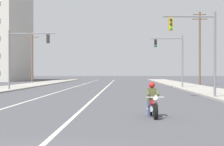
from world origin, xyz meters
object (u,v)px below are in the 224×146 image
object	(u,v)px
motorcycle_with_rider	(153,103)
utility_pole_right_far	(200,46)
traffic_signal_near_right	(200,42)
traffic_signal_near_left	(22,51)
utility_pole_left_far	(32,58)
traffic_signal_mid_right	(174,54)

from	to	relation	value
motorcycle_with_rider	utility_pole_right_far	distance (m)	42.88
traffic_signal_near_right	traffic_signal_near_left	distance (m)	20.15
motorcycle_with_rider	utility_pole_left_far	size ratio (longest dim) A/B	0.26
motorcycle_with_rider	utility_pole_right_far	world-z (taller)	utility_pole_right_far
motorcycle_with_rider	traffic_signal_near_right	distance (m)	13.43
traffic_signal_mid_right	utility_pole_left_far	bearing A→B (deg)	133.83
traffic_signal_near_right	utility_pole_left_far	xyz separation A→B (m)	(-21.33, 41.59, 0.39)
utility_pole_right_far	utility_pole_left_far	world-z (taller)	utility_pole_right_far
traffic_signal_near_left	traffic_signal_mid_right	xyz separation A→B (m)	(16.29, 6.46, -0.07)
motorcycle_with_rider	utility_pole_left_far	distance (m)	56.60
motorcycle_with_rider	traffic_signal_near_left	distance (m)	27.49
traffic_signal_near_left	traffic_signal_mid_right	world-z (taller)	same
traffic_signal_near_left	traffic_signal_mid_right	size ratio (longest dim) A/B	1.00
utility_pole_left_far	traffic_signal_near_right	bearing A→B (deg)	-62.84
utility_pole_right_far	utility_pole_left_far	distance (m)	29.53
traffic_signal_mid_right	utility_pole_left_far	xyz separation A→B (m)	(-21.78, 22.68, 0.39)
utility_pole_right_far	motorcycle_with_rider	bearing A→B (deg)	-103.22
traffic_signal_near_right	utility_pole_left_far	world-z (taller)	utility_pole_left_far
utility_pole_left_far	utility_pole_right_far	bearing A→B (deg)	-24.81
traffic_signal_mid_right	motorcycle_with_rider	bearing A→B (deg)	-98.64
traffic_signal_near_right	utility_pole_left_far	distance (m)	46.74
motorcycle_with_rider	utility_pole_left_far	bearing A→B (deg)	107.57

